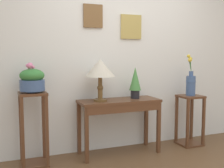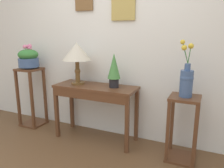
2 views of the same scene
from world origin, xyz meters
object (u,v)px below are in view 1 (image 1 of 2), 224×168
at_px(pedestal_stand_left, 34,129).
at_px(planter_bowl_wide_left, 32,80).
at_px(potted_plant_on_console, 135,81).
at_px(flower_vase_tall_right, 191,82).
at_px(table_lamp, 100,69).
at_px(console_table, 120,108).
at_px(pedestal_stand_right, 190,120).

distance_m(pedestal_stand_left, planter_bowl_wide_left, 0.60).
height_order(potted_plant_on_console, flower_vase_tall_right, flower_vase_tall_right).
bearing_deg(table_lamp, console_table, -5.03).
xyz_separation_m(potted_plant_on_console, pedestal_stand_left, (-1.36, -0.02, -0.52)).
xyz_separation_m(planter_bowl_wide_left, pedestal_stand_right, (2.23, -0.05, -0.67)).
bearing_deg(flower_vase_tall_right, potted_plant_on_console, 175.18).
distance_m(planter_bowl_wide_left, flower_vase_tall_right, 2.23).
height_order(pedestal_stand_right, flower_vase_tall_right, flower_vase_tall_right).
xyz_separation_m(table_lamp, potted_plant_on_console, (0.51, 0.03, -0.18)).
relative_size(console_table, flower_vase_tall_right, 1.81).
bearing_deg(pedestal_stand_left, console_table, -1.36).
relative_size(table_lamp, planter_bowl_wide_left, 1.55).
xyz_separation_m(pedestal_stand_left, flower_vase_tall_right, (2.22, -0.05, 0.48)).
xyz_separation_m(console_table, flower_vase_tall_right, (1.11, -0.02, 0.30)).
bearing_deg(potted_plant_on_console, pedestal_stand_right, -4.83).
xyz_separation_m(table_lamp, pedestal_stand_left, (-0.85, 0.00, -0.70)).
bearing_deg(flower_vase_tall_right, console_table, 178.90).
distance_m(potted_plant_on_console, pedestal_stand_left, 1.46).
bearing_deg(pedestal_stand_right, planter_bowl_wide_left, 178.74).
bearing_deg(planter_bowl_wide_left, pedestal_stand_left, -61.41).
bearing_deg(planter_bowl_wide_left, flower_vase_tall_right, -1.26).
xyz_separation_m(table_lamp, pedestal_stand_right, (1.38, -0.04, -0.78)).
xyz_separation_m(pedestal_stand_right, flower_vase_tall_right, (-0.00, 0.00, 0.56)).
bearing_deg(console_table, flower_vase_tall_right, -1.10).
relative_size(console_table, table_lamp, 1.98).
distance_m(table_lamp, pedestal_stand_right, 1.58).
distance_m(table_lamp, potted_plant_on_console, 0.55).
bearing_deg(flower_vase_tall_right, table_lamp, 178.14).
distance_m(potted_plant_on_console, planter_bowl_wide_left, 1.36).
distance_m(table_lamp, pedestal_stand_left, 1.10).
bearing_deg(table_lamp, pedestal_stand_right, -1.87).
bearing_deg(pedestal_stand_left, potted_plant_on_console, 1.05).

